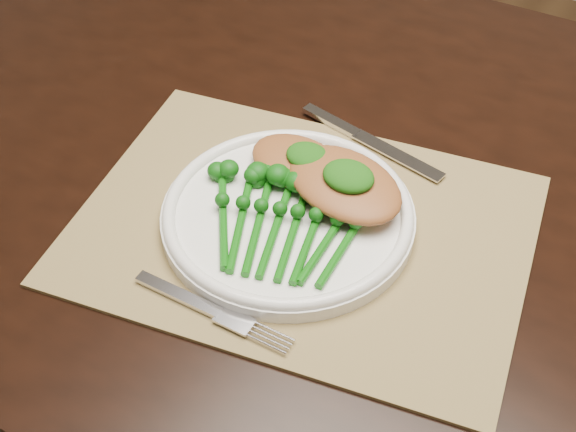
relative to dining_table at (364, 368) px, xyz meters
The scene contains 10 objects.
dining_table is the anchor object (origin of this frame).
placemat 0.39m from the dining_table, 108.38° to the right, with size 0.48×0.35×0.00m, color olive.
dinner_plate 0.41m from the dining_table, 115.09° to the right, with size 0.27×0.27×0.02m.
knife 0.39m from the dining_table, 143.66° to the left, with size 0.20×0.04×0.01m.
fork 0.46m from the dining_table, 98.04° to the right, with size 0.18×0.03×0.01m.
chicken_fillet_left 0.42m from the dining_table, 145.86° to the right, with size 0.12×0.08×0.02m, color #A15E2E.
chicken_fillet_right 0.42m from the dining_table, 105.36° to the right, with size 0.14×0.10×0.03m, color #A15E2E.
pesto_dollop_left 0.43m from the dining_table, 142.59° to the right, with size 0.05×0.04×0.02m, color #0F4309.
pesto_dollop_right 0.44m from the dining_table, 99.73° to the right, with size 0.06×0.05×0.02m, color #0F4309.
broccolini_bundle 0.43m from the dining_table, 105.89° to the right, with size 0.21×0.22×0.04m.
Camera 1 is at (0.29, -0.50, 1.38)m, focal length 50.00 mm.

